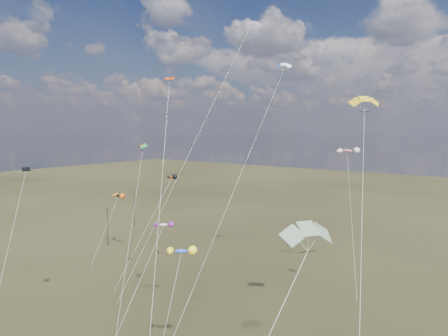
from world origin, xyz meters
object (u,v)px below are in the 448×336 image
Objects in this scene: parafoil_yellow at (365,100)px; novelty_black_orange at (118,196)px; utility_pole_near at (108,226)px; utility_pole_far at (134,210)px.

parafoil_yellow is 51.66m from novelty_black_orange.
utility_pole_near is 0.68× the size of novelty_black_orange.
novelty_black_orange is at bearing -48.58° from utility_pole_far.
utility_pole_far is 0.30× the size of parafoil_yellow.
utility_pole_far is 71.67m from parafoil_yellow.
parafoil_yellow is at bearing -13.52° from utility_pole_near.
parafoil_yellow reaches higher than utility_pole_far.
utility_pole_near and utility_pole_far have the same top height.
utility_pole_near is at bearing 160.48° from novelty_black_orange.
utility_pole_far is 22.79m from novelty_black_orange.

